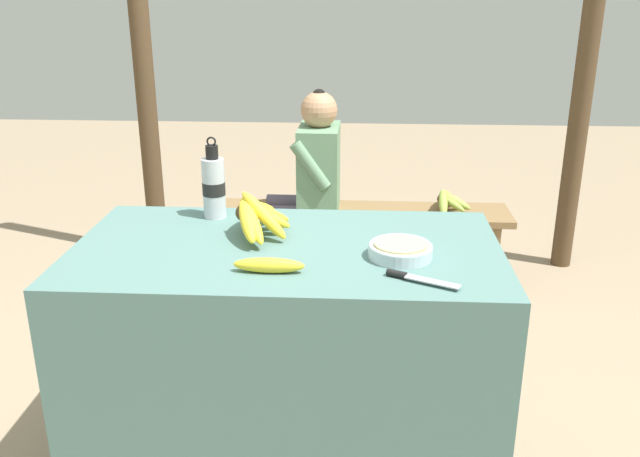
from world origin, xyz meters
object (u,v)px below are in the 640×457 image
object	(u,v)px
serving_bowl	(400,249)
support_post_far	(587,56)
water_bottle	(214,186)
knife	(412,277)
loose_banana_front	(269,265)
banana_bunch_ripe	(255,214)
banana_bunch_green	(448,200)
support_post_near	(142,53)
wooden_bench	(357,222)
seated_vendor	(309,177)

from	to	relation	value
serving_bowl	support_post_far	xyz separation A→B (m)	(1.07, 1.90, 0.37)
water_bottle	knife	xyz separation A→B (m)	(0.63, -0.49, -0.10)
loose_banana_front	support_post_far	size ratio (longest dim) A/B	0.08
banana_bunch_ripe	water_bottle	world-z (taller)	water_bottle
banana_bunch_green	support_post_near	xyz separation A→B (m)	(-1.66, 0.37, 0.69)
water_bottle	support_post_near	size ratio (longest dim) A/B	0.12
water_bottle	support_post_far	xyz separation A→B (m)	(1.68, 1.58, 0.28)
loose_banana_front	knife	xyz separation A→B (m)	(0.39, -0.03, -0.01)
banana_bunch_ripe	loose_banana_front	xyz separation A→B (m)	(0.08, -0.29, -0.05)
support_post_far	wooden_bench	bearing A→B (deg)	-162.54
banana_bunch_green	seated_vendor	bearing A→B (deg)	-177.25
loose_banana_front	support_post_near	distance (m)	2.27
loose_banana_front	knife	bearing A→B (deg)	-4.76
seated_vendor	banana_bunch_green	distance (m)	0.73
banana_bunch_ripe	wooden_bench	distance (m)	1.49
water_bottle	knife	world-z (taller)	water_bottle
loose_banana_front	banana_bunch_green	size ratio (longest dim) A/B	0.61
seated_vendor	loose_banana_front	bearing A→B (deg)	91.16
banana_bunch_ripe	loose_banana_front	distance (m)	0.30
banana_bunch_green	support_post_near	bearing A→B (deg)	167.35
serving_bowl	banana_bunch_green	world-z (taller)	serving_bowl
wooden_bench	seated_vendor	distance (m)	0.36
knife	wooden_bench	world-z (taller)	knife
loose_banana_front	support_post_near	xyz separation A→B (m)	(-0.95, 2.03, 0.37)
banana_bunch_ripe	seated_vendor	size ratio (longest dim) A/B	0.32
support_post_far	water_bottle	bearing A→B (deg)	-136.74
wooden_bench	loose_banana_front	bearing A→B (deg)	-98.25
banana_bunch_ripe	loose_banana_front	world-z (taller)	banana_bunch_ripe
seated_vendor	banana_bunch_ripe	bearing A→B (deg)	87.85
banana_bunch_green	wooden_bench	bearing A→B (deg)	-179.62
wooden_bench	serving_bowl	bearing A→B (deg)	-85.30
loose_banana_front	knife	distance (m)	0.39
support_post_near	support_post_far	bearing A→B (deg)	0.00
support_post_near	serving_bowl	bearing A→B (deg)	-55.30
seated_vendor	support_post_far	world-z (taller)	support_post_far
serving_bowl	banana_bunch_green	bearing A→B (deg)	77.49
support_post_near	support_post_far	distance (m)	2.38
banana_bunch_ripe	water_bottle	size ratio (longest dim) A/B	1.21
wooden_bench	banana_bunch_green	bearing A→B (deg)	0.38
banana_bunch_green	support_post_near	distance (m)	1.83
serving_bowl	loose_banana_front	distance (m)	0.39
banana_bunch_ripe	banana_bunch_green	distance (m)	1.62
banana_bunch_ripe	support_post_near	size ratio (longest dim) A/B	0.14
seated_vendor	banana_bunch_green	xyz separation A→B (m)	(0.71, 0.03, -0.12)
seated_vendor	support_post_near	xyz separation A→B (m)	(-0.94, 0.41, 0.57)
wooden_bench	support_post_far	distance (m)	1.50
water_bottle	seated_vendor	bearing A→B (deg)	78.68
serving_bowl	water_bottle	world-z (taller)	water_bottle
seated_vendor	support_post_far	distance (m)	1.60
water_bottle	banana_bunch_green	xyz separation A→B (m)	(0.95, 1.20, -0.41)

